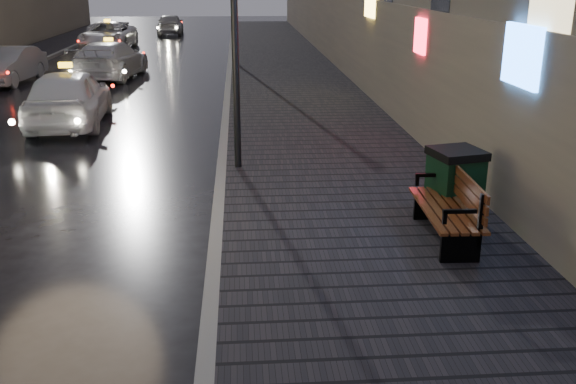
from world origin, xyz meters
name	(u,v)px	position (x,y,z in m)	size (l,w,h in m)	color
ground	(83,325)	(0.00, 0.00, 0.00)	(120.00, 120.00, 0.00)	black
sidewalk	(285,69)	(3.90, 21.00, 0.07)	(4.60, 58.00, 0.15)	black
curb	(229,70)	(1.50, 21.00, 0.07)	(0.20, 58.00, 0.15)	slate
curb_far	(17,72)	(-7.40, 21.00, 0.07)	(0.20, 58.00, 0.15)	slate
bench	(451,207)	(5.02, 1.91, 0.66)	(0.77, 2.01, 1.02)	black
trash_bin	(455,183)	(5.35, 2.79, 0.74)	(0.90, 0.90, 1.16)	black
taxi_near	(69,97)	(-2.72, 10.88, 0.79)	(1.86, 4.62, 1.58)	white
car_left_mid	(9,65)	(-6.80, 18.43, 0.68)	(1.43, 4.10, 1.35)	gray
taxi_mid	(110,60)	(-3.20, 19.47, 0.73)	(2.03, 5.00, 1.45)	silver
taxi_far	(108,36)	(-5.27, 30.25, 0.74)	(2.46, 5.34, 1.48)	silver
car_far	(170,24)	(-2.77, 39.32, 0.71)	(1.67, 4.16, 1.42)	gray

